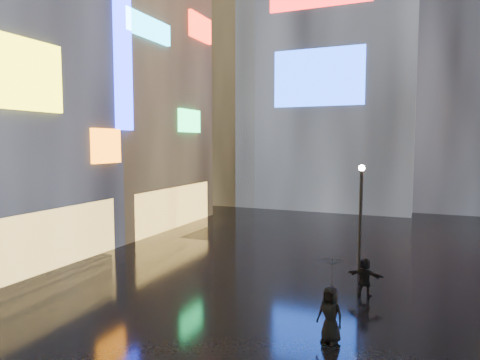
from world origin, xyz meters
The scene contains 8 objects.
ground centered at (0.00, 20.00, 0.00)m, with size 140.00×140.00×0.00m, color black.
building_left_far centered at (-15.98, 26.00, 10.98)m, with size 10.28×12.00×22.00m.
tower_flank_right centered at (9.00, 46.00, 17.00)m, with size 12.00×12.00×34.00m, color black.
tower_flank_left centered at (-14.00, 42.00, 13.00)m, with size 10.00×10.00×26.00m, color black.
lamp_far centered at (2.96, 19.78, 2.94)m, with size 0.30×0.30×5.20m.
pedestrian_4 centered at (3.06, 12.02, 0.88)m, with size 0.86×0.56×1.76m, color black.
pedestrian_5 centered at (3.57, 16.63, 0.79)m, with size 1.46×0.46×1.57m, color black.
umbrella_2 centered at (3.06, 12.02, 2.23)m, with size 1.02×1.04×0.94m, color black.
Camera 1 is at (5.47, -1.00, 6.22)m, focal length 32.00 mm.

